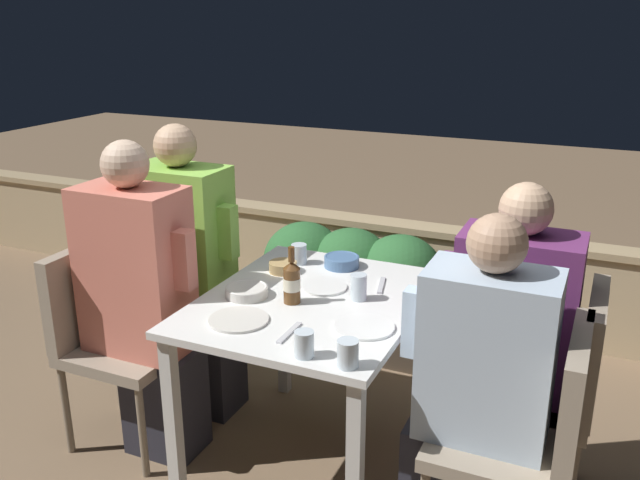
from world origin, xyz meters
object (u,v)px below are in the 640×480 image
chair_left_near (109,325)px  person_green_blouse (189,272)px  person_coral_top (144,302)px  chair_right_near (534,426)px  chair_right_far (557,378)px  person_purple_stripe (503,345)px  beer_bottle (292,282)px  person_blue_shirt (474,390)px  chair_left_far (156,294)px

chair_left_near → person_green_blouse: person_green_blouse is taller
person_coral_top → person_green_blouse: (-0.02, 0.36, 0.01)m
chair_right_near → chair_right_far: size_ratio=1.00×
chair_left_near → person_coral_top: (0.20, -0.00, 0.14)m
person_purple_stripe → beer_bottle: 0.84m
person_blue_shirt → beer_bottle: size_ratio=5.47×
chair_right_far → person_purple_stripe: (-0.20, 0.00, 0.09)m
chair_left_near → person_green_blouse: bearing=63.1°
person_purple_stripe → person_coral_top: bearing=-167.3°
chair_right_far → person_purple_stripe: person_purple_stripe is taller
person_blue_shirt → person_purple_stripe: bearing=84.1°
chair_left_near → person_coral_top: 0.25m
chair_left_far → chair_right_near: bearing=-12.3°
chair_right_near → person_purple_stripe: (-0.17, 0.36, 0.09)m
person_blue_shirt → beer_bottle: bearing=169.4°
beer_bottle → person_purple_stripe: bearing=15.4°
chair_right_far → person_green_blouse: bearing=178.7°
person_coral_top → beer_bottle: person_coral_top is taller
chair_left_far → person_green_blouse: person_green_blouse is taller
chair_left_near → chair_left_far: (-0.02, 0.36, 0.00)m
person_blue_shirt → chair_left_near: bearing=178.7°
person_coral_top → chair_left_far: size_ratio=1.53×
chair_left_near → chair_right_near: 1.79m
chair_right_far → chair_left_near: bearing=-170.0°
chair_right_far → person_purple_stripe: size_ratio=0.70×
person_purple_stripe → chair_left_near: bearing=-168.8°
person_coral_top → person_green_blouse: 0.36m
chair_left_near → person_coral_top: person_coral_top is taller
chair_left_near → person_purple_stripe: (1.62, 0.32, 0.09)m
person_green_blouse → person_purple_stripe: size_ratio=1.08×
chair_left_near → chair_right_near: size_ratio=1.00×
person_green_blouse → person_coral_top: bearing=-87.0°
chair_right_far → chair_left_far: bearing=178.8°
chair_left_far → person_purple_stripe: 1.64m
chair_right_near → person_coral_top: bearing=178.7°
person_purple_stripe → chair_right_far: bearing=0.0°
person_green_blouse → chair_right_near: bearing=-13.8°
person_green_blouse → chair_right_far: 1.65m
person_coral_top → chair_left_far: 0.44m
person_coral_top → chair_right_far: (1.62, 0.32, -0.14)m
chair_right_near → chair_right_far: bearing=84.2°
chair_right_near → person_purple_stripe: 0.40m
person_coral_top → chair_right_far: person_coral_top is taller
person_blue_shirt → person_green_blouse: bearing=164.3°
person_coral_top → chair_right_near: 1.59m
chair_right_near → person_purple_stripe: bearing=115.1°
chair_left_near → beer_bottle: bearing=7.1°
person_purple_stripe → beer_bottle: person_purple_stripe is taller
chair_left_near → chair_left_far: same height
chair_left_far → person_blue_shirt: size_ratio=0.71×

